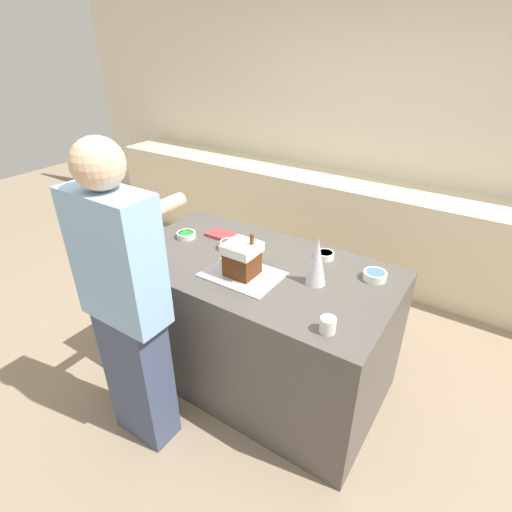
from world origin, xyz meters
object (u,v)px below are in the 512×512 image
Objects in this scene: baking_tray at (243,274)px; candy_bowl_near_tray_right at (186,235)px; person at (127,306)px; candy_bowl_front_corner at (375,275)px; decorative_tree at (317,261)px; mug at (328,325)px; gingerbread_house at (242,258)px; cookbook at (223,235)px; candy_bowl_far_left at (325,255)px; candy_bowl_far_right at (230,245)px.

candy_bowl_near_tray_right reaches higher than baking_tray.
baking_tray is at bearing 62.82° from person.
decorative_tree is at bearing -139.95° from candy_bowl_front_corner.
mug is at bearing -93.03° from candy_bowl_front_corner.
decorative_tree is (0.39, 0.16, 0.03)m from gingerbread_house.
mug is 0.04× the size of person.
candy_bowl_near_tray_right is 1.30m from mug.
candy_bowl_front_corner is 0.60× the size of cookbook.
candy_bowl_near_tray_right is at bearing -142.82° from cookbook.
mug is (-0.03, -0.58, 0.01)m from candy_bowl_front_corner.
candy_bowl_front_corner is at bearing -11.29° from candy_bowl_far_left.
mug reaches higher than candy_bowl_near_tray_right.
candy_bowl_far_right is (-0.26, 0.22, 0.03)m from baking_tray.
candy_bowl_near_tray_right is at bearing 162.80° from gingerbread_house.
gingerbread_house is at bearing -40.48° from candy_bowl_far_right.
decorative_tree is 2.15× the size of candy_bowl_near_tray_right.
person is at bearing -120.75° from candy_bowl_far_left.
candy_bowl_front_corner is at bearing 45.39° from person.
person is at bearing -132.81° from decorative_tree.
person reaches higher than mug.
candy_bowl_front_corner reaches higher than candy_bowl_far_left.
mug is (0.31, -0.64, 0.02)m from candy_bowl_far_left.
cookbook is at bearing 96.35° from person.
gingerbread_house is 0.68m from person.
mug is (1.04, -0.53, 0.03)m from cookbook.
baking_tray is 0.34m from candy_bowl_far_right.
candy_bowl_far_left is (0.93, 0.26, 0.00)m from candy_bowl_near_tray_right.
candy_bowl_front_corner is at bearing 86.97° from mug.
baking_tray is 1.74× the size of gingerbread_house.
baking_tray is 0.25× the size of person.
candy_bowl_front_corner is (0.34, -0.07, 0.00)m from candy_bowl_far_left.
cookbook is 0.94m from person.
baking_tray is 3.41× the size of candy_bowl_near_tray_right.
candy_bowl_front_corner is at bearing 2.17° from cookbook.
person is at bearing -83.65° from cookbook.
candy_bowl_front_corner is at bearing 8.62° from candy_bowl_near_tray_right.
decorative_tree is at bearing -5.59° from candy_bowl_far_right.
person reaches higher than gingerbread_house.
cookbook is at bearing 152.73° from mug.
candy_bowl_far_left is 0.87× the size of candy_bowl_far_right.
candy_bowl_front_corner is at bearing 30.10° from baking_tray.
gingerbread_house is 0.66m from mug.
cookbook is (-0.41, 0.34, 0.01)m from baking_tray.
mug reaches higher than baking_tray.
mug is (0.89, -0.41, 0.01)m from candy_bowl_far_right.
candy_bowl_front_corner is 1.07m from cookbook.
gingerbread_house is 1.94× the size of candy_bowl_front_corner.
gingerbread_house is 0.91× the size of decorative_tree.
candy_bowl_far_right is (0.35, 0.03, 0.01)m from candy_bowl_near_tray_right.
gingerbread_house is 0.65m from candy_bowl_near_tray_right.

